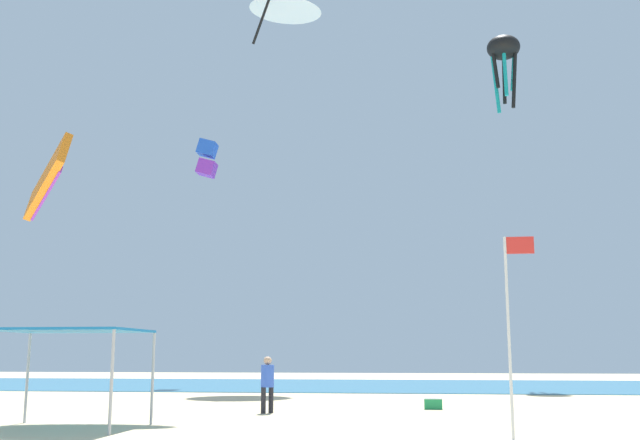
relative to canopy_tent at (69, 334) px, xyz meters
name	(u,v)px	position (x,y,z in m)	size (l,w,h in m)	color
ground	(365,430)	(6.94, 1.01, -2.23)	(110.00, 110.00, 0.10)	beige
ocean_strip	(397,385)	(6.94, 26.32, -2.16)	(110.00, 18.64, 0.03)	teal
canopy_tent	(69,334)	(0.00, 0.00, 0.00)	(3.38, 2.61, 2.30)	#B2B2B7
person_near_tent	(267,380)	(3.77, 5.22, -1.21)	(0.39, 0.39, 1.64)	black
banner_flag	(511,318)	(10.11, -1.53, 0.24)	(0.61, 0.06, 4.07)	silver
cooler_box	(433,404)	(8.65, 7.49, -2.00)	(0.57, 0.37, 0.35)	#1E8C4C
kite_parafoil_orange	(47,179)	(-6.98, 11.59, 6.72)	(3.36, 4.16, 3.08)	orange
kite_delta_white	(286,4)	(1.08, 22.49, 19.40)	(5.83, 5.82, 3.39)	white
kite_box_blue	(207,158)	(-3.88, 24.33, 10.90)	(1.21, 1.03, 2.28)	blue
kite_octopus_black	(504,51)	(13.57, 25.47, 17.09)	(2.59, 2.59, 4.56)	black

